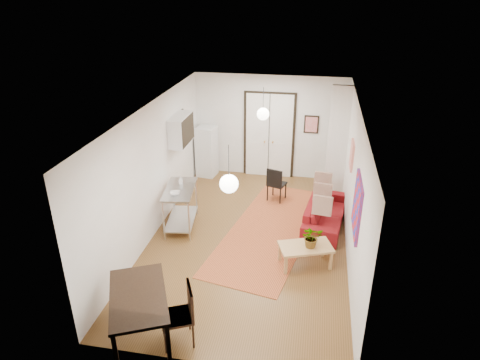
% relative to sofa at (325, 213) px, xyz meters
% --- Properties ---
extents(floor, '(7.00, 7.00, 0.00)m').
position_rel_sofa_xyz_m(floor, '(-1.64, -0.88, -0.30)').
color(floor, brown).
rests_on(floor, ground).
extents(ceiling, '(4.20, 7.00, 0.02)m').
position_rel_sofa_xyz_m(ceiling, '(-1.64, -0.88, 2.60)').
color(ceiling, white).
rests_on(ceiling, wall_back).
extents(wall_back, '(4.20, 0.02, 2.90)m').
position_rel_sofa_xyz_m(wall_back, '(-1.64, 2.62, 1.15)').
color(wall_back, silver).
rests_on(wall_back, floor).
extents(wall_front, '(4.20, 0.02, 2.90)m').
position_rel_sofa_xyz_m(wall_front, '(-1.64, -4.38, 1.15)').
color(wall_front, silver).
rests_on(wall_front, floor).
extents(wall_left, '(0.02, 7.00, 2.90)m').
position_rel_sofa_xyz_m(wall_left, '(-3.74, -0.88, 1.15)').
color(wall_left, silver).
rests_on(wall_left, floor).
extents(wall_right, '(0.02, 7.00, 2.90)m').
position_rel_sofa_xyz_m(wall_right, '(0.46, -0.88, 1.15)').
color(wall_right, silver).
rests_on(wall_right, floor).
extents(double_doors, '(1.44, 0.06, 2.50)m').
position_rel_sofa_xyz_m(double_doors, '(-1.64, 2.57, 0.90)').
color(double_doors, white).
rests_on(double_doors, wall_back).
extents(stub_partition, '(0.50, 0.10, 2.90)m').
position_rel_sofa_xyz_m(stub_partition, '(0.21, 1.67, 1.15)').
color(stub_partition, silver).
rests_on(stub_partition, floor).
extents(wall_cabinet, '(0.35, 1.00, 0.70)m').
position_rel_sofa_xyz_m(wall_cabinet, '(-3.56, 0.62, 1.60)').
color(wall_cabinet, white).
rests_on(wall_cabinet, wall_left).
extents(painting_popart, '(0.05, 1.00, 1.00)m').
position_rel_sofa_xyz_m(painting_popart, '(0.43, -2.13, 1.35)').
color(painting_popart, red).
rests_on(painting_popart, wall_right).
extents(painting_abstract, '(0.05, 0.50, 0.60)m').
position_rel_sofa_xyz_m(painting_abstract, '(0.43, -0.08, 1.50)').
color(painting_abstract, '#F3E3CB').
rests_on(painting_abstract, wall_right).
extents(poster_back, '(0.40, 0.03, 0.50)m').
position_rel_sofa_xyz_m(poster_back, '(-0.49, 2.59, 1.30)').
color(poster_back, red).
rests_on(poster_back, wall_back).
extents(print_left, '(0.03, 0.44, 0.54)m').
position_rel_sofa_xyz_m(print_left, '(-3.71, 1.12, 1.65)').
color(print_left, '#95643E').
rests_on(print_left, wall_left).
extents(pendant_back, '(0.30, 0.30, 0.80)m').
position_rel_sofa_xyz_m(pendant_back, '(-1.64, 1.12, 1.95)').
color(pendant_back, white).
rests_on(pendant_back, ceiling).
extents(pendant_front, '(0.30, 0.30, 0.80)m').
position_rel_sofa_xyz_m(pendant_front, '(-1.64, -2.88, 1.95)').
color(pendant_front, white).
rests_on(pendant_front, ceiling).
extents(kilim_rug, '(2.53, 4.74, 0.01)m').
position_rel_sofa_xyz_m(kilim_rug, '(-1.20, -0.44, -0.29)').
color(kilim_rug, '#B4582D').
rests_on(kilim_rug, floor).
extents(sofa, '(2.12, 1.07, 0.59)m').
position_rel_sofa_xyz_m(sofa, '(0.00, 0.00, 0.00)').
color(sofa, maroon).
rests_on(sofa, floor).
extents(coffee_table, '(1.15, 0.88, 0.45)m').
position_rel_sofa_xyz_m(coffee_table, '(-0.38, -1.67, 0.09)').
color(coffee_table, tan).
rests_on(coffee_table, floor).
extents(potted_plant, '(0.46, 0.49, 0.44)m').
position_rel_sofa_xyz_m(potted_plant, '(-0.28, -1.67, 0.37)').
color(potted_plant, '#315D2A').
rests_on(potted_plant, coffee_table).
extents(kitchen_counter, '(0.80, 1.34, 0.97)m').
position_rel_sofa_xyz_m(kitchen_counter, '(-3.24, -0.67, 0.34)').
color(kitchen_counter, '#BCBEC1').
rests_on(kitchen_counter, floor).
extents(bowl, '(0.29, 0.29, 0.06)m').
position_rel_sofa_xyz_m(bowl, '(-3.24, -0.97, 0.70)').
color(bowl, silver).
rests_on(bowl, kitchen_counter).
extents(soap_bottle, '(0.12, 0.12, 0.20)m').
position_rel_sofa_xyz_m(soap_bottle, '(-3.29, -0.42, 0.77)').
color(soap_bottle, '#538CB4').
rests_on(soap_bottle, kitchen_counter).
extents(fridge, '(0.58, 0.58, 1.45)m').
position_rel_sofa_xyz_m(fridge, '(-3.39, 2.27, 0.43)').
color(fridge, silver).
rests_on(fridge, floor).
extents(dining_table, '(1.38, 1.68, 0.81)m').
position_rel_sofa_xyz_m(dining_table, '(-2.83, -4.03, 0.43)').
color(dining_table, black).
rests_on(dining_table, floor).
extents(dining_chair_near, '(0.63, 0.75, 1.01)m').
position_rel_sofa_xyz_m(dining_chair_near, '(-2.23, -3.93, 0.29)').
color(dining_chair_near, '#3D2213').
rests_on(dining_chair_near, floor).
extents(dining_chair_far, '(0.63, 0.75, 1.01)m').
position_rel_sofa_xyz_m(dining_chair_far, '(-2.23, -3.93, 0.29)').
color(dining_chair_far, '#3D2213').
rests_on(dining_chair_far, floor).
extents(black_side_chair, '(0.52, 0.53, 0.91)m').
position_rel_sofa_xyz_m(black_side_chair, '(-1.23, 1.15, 0.23)').
color(black_side_chair, black).
rests_on(black_side_chair, floor).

